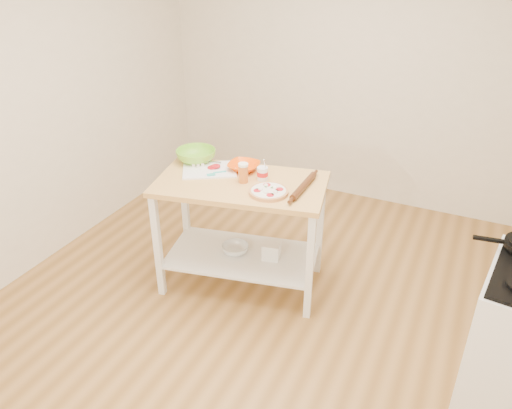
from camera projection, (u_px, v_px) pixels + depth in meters
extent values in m
cube|color=#A1733B|center=(259.00, 321.00, 3.65)|extent=(4.00, 4.50, 0.02)
cube|color=beige|center=(359.00, 68.00, 4.80)|extent=(4.00, 0.02, 2.70)
cube|color=beige|center=(18.00, 105.00, 3.76)|extent=(0.02, 4.50, 2.70)
cube|color=#DCA95A|center=(241.00, 184.00, 3.63)|extent=(1.34, 0.91, 0.04)
cube|color=white|center=(242.00, 256.00, 3.93)|extent=(1.25, 0.83, 0.02)
cube|color=white|center=(158.00, 247.00, 3.72)|extent=(0.06, 0.06, 0.86)
cube|color=white|center=(186.00, 210.00, 4.21)|extent=(0.06, 0.06, 0.86)
cube|color=white|center=(310.00, 268.00, 3.48)|extent=(0.06, 0.06, 0.86)
cube|color=white|center=(320.00, 226.00, 3.98)|extent=(0.06, 0.06, 0.86)
cube|color=black|center=(489.00, 240.00, 2.80)|extent=(0.17, 0.05, 0.02)
cylinder|color=tan|center=(268.00, 192.00, 3.45)|extent=(0.27, 0.27, 0.02)
cylinder|color=tan|center=(269.00, 191.00, 3.45)|extent=(0.27, 0.27, 0.01)
cylinder|color=white|center=(269.00, 191.00, 3.45)|extent=(0.24, 0.24, 0.01)
cylinder|color=red|center=(280.00, 189.00, 3.45)|extent=(0.05, 0.05, 0.01)
cylinder|color=red|center=(267.00, 185.00, 3.51)|extent=(0.05, 0.05, 0.01)
cylinder|color=red|center=(257.00, 191.00, 3.44)|extent=(0.05, 0.05, 0.01)
cylinder|color=red|center=(270.00, 195.00, 3.38)|extent=(0.05, 0.05, 0.01)
sphere|color=white|center=(275.00, 188.00, 3.47)|extent=(0.03, 0.03, 0.03)
sphere|color=white|center=(266.00, 186.00, 3.50)|extent=(0.03, 0.03, 0.03)
sphere|color=white|center=(261.00, 190.00, 3.45)|extent=(0.03, 0.03, 0.03)
sphere|color=white|center=(266.00, 193.00, 3.40)|extent=(0.03, 0.03, 0.03)
sphere|color=white|center=(275.00, 192.00, 3.41)|extent=(0.03, 0.03, 0.03)
sphere|color=white|center=(275.00, 188.00, 3.47)|extent=(0.03, 0.03, 0.03)
plane|color=#1C581A|center=(277.00, 190.00, 3.43)|extent=(0.03, 0.03, 0.00)
plane|color=#1C581A|center=(272.00, 187.00, 3.47)|extent=(0.03, 0.03, 0.00)
plane|color=#1C581A|center=(266.00, 186.00, 3.48)|extent=(0.03, 0.03, 0.00)
plane|color=#1C581A|center=(257.00, 189.00, 3.45)|extent=(0.03, 0.03, 0.00)
plane|color=#1C581A|center=(265.00, 192.00, 3.41)|extent=(0.03, 0.03, 0.00)
plane|color=#1C581A|center=(273.00, 194.00, 3.38)|extent=(0.03, 0.03, 0.00)
plane|color=#1C581A|center=(277.00, 190.00, 3.44)|extent=(0.03, 0.03, 0.00)
cube|color=white|center=(209.00, 170.00, 3.79)|extent=(0.50, 0.46, 0.01)
cube|color=#F4EACC|center=(194.00, 165.00, 3.83)|extent=(0.03, 0.03, 0.02)
cube|color=#F4EACC|center=(198.00, 164.00, 3.83)|extent=(0.03, 0.03, 0.02)
cube|color=#F4EACC|center=(203.00, 164.00, 3.84)|extent=(0.03, 0.03, 0.02)
cube|color=#F4EACC|center=(194.00, 163.00, 3.86)|extent=(0.03, 0.03, 0.02)
cube|color=#F4EACC|center=(198.00, 163.00, 3.86)|extent=(0.03, 0.03, 0.02)
cube|color=#F4EACC|center=(203.00, 162.00, 3.87)|extent=(0.03, 0.03, 0.02)
cylinder|color=red|center=(212.00, 167.00, 3.80)|extent=(0.07, 0.07, 0.01)
cylinder|color=red|center=(214.00, 167.00, 3.80)|extent=(0.07, 0.07, 0.01)
cylinder|color=red|center=(216.00, 166.00, 3.80)|extent=(0.07, 0.07, 0.01)
cube|color=#34BAAD|center=(211.00, 175.00, 3.69)|extent=(0.07, 0.07, 0.01)
cylinder|color=#34BAAD|center=(220.00, 172.00, 3.73)|extent=(0.08, 0.08, 0.01)
cube|color=silver|center=(210.00, 162.00, 3.91)|extent=(0.18, 0.05, 0.00)
cube|color=black|center=(194.00, 160.00, 3.92)|extent=(0.10, 0.04, 0.01)
imported|color=#FF5404|center=(244.00, 167.00, 3.79)|extent=(0.25, 0.25, 0.06)
imported|color=#78C42E|center=(196.00, 156.00, 3.92)|extent=(0.32, 0.32, 0.10)
cylinder|color=#C96625|center=(243.00, 174.00, 3.59)|extent=(0.07, 0.07, 0.13)
cylinder|color=white|center=(243.00, 165.00, 3.55)|extent=(0.07, 0.07, 0.02)
cylinder|color=white|center=(262.00, 174.00, 3.63)|extent=(0.08, 0.08, 0.10)
cylinder|color=red|center=(262.00, 174.00, 3.63)|extent=(0.08, 0.08, 0.04)
cylinder|color=silver|center=(265.00, 165.00, 3.59)|extent=(0.01, 0.05, 0.10)
cylinder|color=#502912|center=(303.00, 186.00, 3.50)|extent=(0.05, 0.41, 0.05)
imported|color=silver|center=(235.00, 249.00, 3.94)|extent=(0.25, 0.25, 0.07)
cube|color=white|center=(272.00, 250.00, 3.86)|extent=(0.16, 0.16, 0.13)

